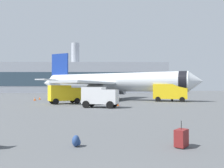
{
  "coord_description": "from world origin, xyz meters",
  "views": [
    {
      "loc": [
        0.04,
        -2.93,
        2.46
      ],
      "look_at": [
        0.21,
        25.39,
        3.0
      ],
      "focal_mm": 34.76,
      "sensor_mm": 36.0,
      "label": 1
    }
  ],
  "objects": [
    {
      "name": "safety_cone_near",
      "position": [
        -14.93,
        39.87,
        0.38
      ],
      "size": [
        0.44,
        0.44,
        0.78
      ],
      "color": "#F2590C",
      "rests_on": "ground"
    },
    {
      "name": "service_truck",
      "position": [
        -7.32,
        31.38,
        1.61
      ],
      "size": [
        5.27,
        4.26,
        2.9
      ],
      "color": "yellow",
      "rests_on": "ground"
    },
    {
      "name": "airplane_at_gate",
      "position": [
        0.31,
        42.42,
        3.66
      ],
      "size": [
        34.05,
        31.26,
        10.5
      ],
      "color": "silver",
      "rests_on": "ground"
    },
    {
      "name": "safety_cone_mid",
      "position": [
        1.0,
        27.22,
        0.36
      ],
      "size": [
        0.44,
        0.44,
        0.73
      ],
      "color": "#F2590C",
      "rests_on": "ground"
    },
    {
      "name": "terminal_building",
      "position": [
        -14.43,
        118.26,
        7.95
      ],
      "size": [
        87.83,
        23.84,
        27.71
      ],
      "color": "#9EA3AD",
      "rests_on": "ground"
    },
    {
      "name": "fuel_truck",
      "position": [
        10.89,
        37.04,
        1.77
      ],
      "size": [
        6.42,
        3.98,
        3.2
      ],
      "color": "yellow",
      "rests_on": "ground"
    },
    {
      "name": "rolling_suitcase",
      "position": [
        2.98,
        6.1,
        0.39
      ],
      "size": [
        0.72,
        0.75,
        1.1
      ],
      "color": "maroon",
      "rests_on": "ground"
    },
    {
      "name": "safety_cone_far",
      "position": [
        -15.35,
        44.08,
        0.32
      ],
      "size": [
        0.44,
        0.44,
        0.65
      ],
      "color": "#F2590C",
      "rests_on": "ground"
    },
    {
      "name": "traveller_backpack",
      "position": [
        -1.4,
        6.22,
        0.23
      ],
      "size": [
        0.36,
        0.4,
        0.48
      ],
      "color": "navy",
      "rests_on": "ground"
    },
    {
      "name": "cargo_van",
      "position": [
        -1.34,
        24.51,
        1.45
      ],
      "size": [
        4.77,
        3.26,
        2.6
      ],
      "color": "white",
      "rests_on": "ground"
    }
  ]
}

